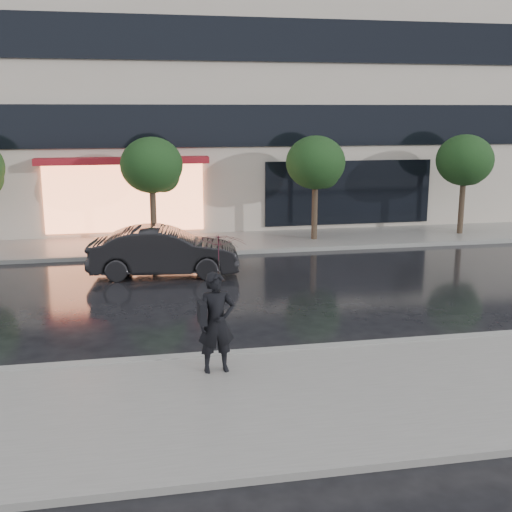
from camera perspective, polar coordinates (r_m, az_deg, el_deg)
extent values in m
plane|color=black|center=(14.39, 4.70, -7.06)|extent=(120.00, 120.00, 0.00)
cube|color=slate|center=(11.51, 9.15, -12.13)|extent=(60.00, 4.50, 0.12)
cube|color=slate|center=(24.05, -1.87, 1.25)|extent=(60.00, 3.50, 0.12)
cube|color=gray|center=(13.47, 5.86, -8.19)|extent=(60.00, 0.25, 0.14)
cube|color=gray|center=(22.36, -1.16, 0.39)|extent=(60.00, 0.25, 0.14)
cube|color=#BAAD9D|center=(31.51, -4.40, 20.30)|extent=(30.00, 12.00, 18.00)
cube|color=black|center=(25.24, -2.57, 11.49)|extent=(28.00, 0.12, 1.60)
cube|color=black|center=(25.37, -2.65, 18.73)|extent=(28.00, 0.12, 1.60)
cube|color=#FF8C59|center=(25.15, -11.58, 5.06)|extent=(6.00, 0.10, 2.60)
cube|color=maroon|center=(24.68, -11.74, 8.30)|extent=(6.40, 0.70, 0.25)
cube|color=black|center=(26.64, 8.24, 5.61)|extent=(7.00, 0.10, 2.60)
cylinder|color=#33261C|center=(23.34, -9.10, 3.33)|extent=(0.22, 0.22, 2.20)
ellipsoid|color=black|center=(23.10, -9.26, 7.98)|extent=(2.20, 2.20, 1.98)
sphere|color=black|center=(23.36, -8.26, 7.08)|extent=(1.20, 1.20, 1.20)
cylinder|color=#33261C|center=(24.28, 5.23, 3.80)|extent=(0.22, 0.22, 2.20)
ellipsoid|color=black|center=(24.05, 5.32, 8.28)|extent=(2.20, 2.20, 1.98)
sphere|color=black|center=(24.39, 6.08, 7.38)|extent=(1.20, 1.20, 1.20)
cylinder|color=#33261C|center=(26.57, 17.79, 4.02)|extent=(0.22, 0.22, 2.20)
ellipsoid|color=black|center=(26.37, 18.07, 8.10)|extent=(2.20, 2.20, 1.98)
sphere|color=black|center=(26.77, 18.56, 7.27)|extent=(1.20, 1.20, 1.20)
imported|color=black|center=(19.48, -8.19, 0.40)|extent=(4.60, 2.00, 1.47)
imported|color=black|center=(11.89, -3.53, -5.92)|extent=(0.72, 0.50, 1.89)
imported|color=#350914|center=(11.58, -3.31, -0.23)|extent=(1.05, 1.07, 0.90)
cylinder|color=black|center=(11.70, -3.28, -2.68)|extent=(0.02, 0.02, 0.95)
cube|color=black|center=(11.71, -4.82, -5.07)|extent=(0.15, 0.36, 0.40)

